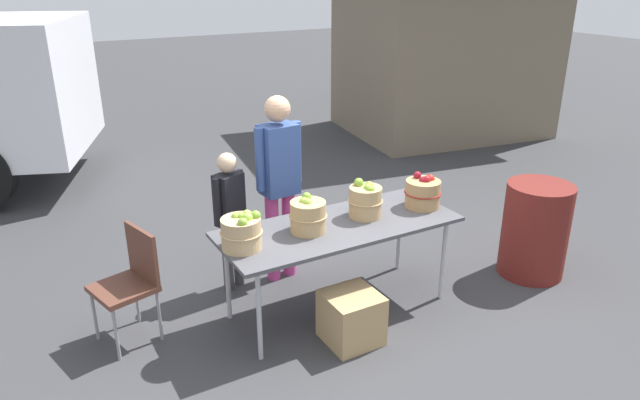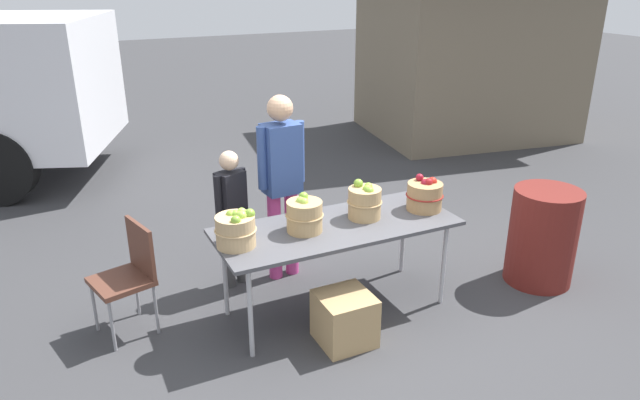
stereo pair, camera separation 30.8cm
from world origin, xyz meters
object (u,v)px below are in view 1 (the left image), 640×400
Objects in this scene: trash_barrel at (535,230)px; produce_crate at (351,317)px; child_customer at (230,211)px; folding_chair at (131,277)px; market_table at (339,230)px; apple_basket_green_0 at (242,232)px; apple_basket_red_0 at (423,192)px; apple_basket_green_2 at (365,201)px; apple_basket_green_1 at (308,215)px; vendor_adult at (279,175)px.

produce_crate is (-1.98, -0.06, -0.23)m from trash_barrel.
child_customer is 0.99m from folding_chair.
apple_basket_green_0 reaches higher than market_table.
apple_basket_red_0 reaches higher than produce_crate.
folding_chair reaches higher than trash_barrel.
folding_chair is at bearing 166.89° from trash_barrel.
apple_basket_green_0 is 0.99× the size of apple_basket_green_2.
market_table is 2.21× the size of folding_chair.
apple_basket_green_2 is 1.14m from child_customer.
apple_basket_green_1 is 0.82m from produce_crate.
apple_basket_green_2 is 1.68m from trash_barrel.
trash_barrel is at bearing -7.70° from apple_basket_green_0.
child_customer is at bearing 140.93° from apple_basket_green_2.
folding_chair is (-1.79, 0.38, -0.38)m from apple_basket_green_2.
produce_crate is at bearing 43.38° from folding_chair.
apple_basket_red_0 is 1.21m from vendor_adult.
market_table is at bearing 0.44° from apple_basket_green_0.
market_table is 0.77m from vendor_adult.
trash_barrel is at bearing 61.89° from folding_chair.
apple_basket_green_1 is 0.24× the size of child_customer.
vendor_adult is at bearing 48.01° from apple_basket_green_0.
apple_basket_green_2 reaches higher than folding_chair.
market_table is at bearing 177.89° from apple_basket_red_0.
produce_crate is (0.12, -0.44, -0.69)m from apple_basket_green_1.
produce_crate is (0.46, -1.17, -0.53)m from child_customer.
child_customer is 2.70m from trash_barrel.
apple_basket_green_0 is at bearing 179.18° from apple_basket_red_0.
apple_basket_green_2 is 0.93m from produce_crate.
apple_basket_red_0 reaches higher than trash_barrel.
market_table is 4.88× the size of produce_crate.
child_customer is (0.20, 0.75, -0.16)m from apple_basket_green_0.
apple_basket_green_2 reaches higher than apple_basket_green_1.
apple_basket_red_0 is at bearing 137.45° from vendor_adult.
apple_basket_red_0 is at bearing 128.52° from child_customer.
trash_barrel is (2.00, -1.07, -0.54)m from vendor_adult.
apple_basket_red_0 is 0.19× the size of vendor_adult.
apple_basket_green_0 is 1.04m from produce_crate.
child_customer reaches higher than folding_chair.
apple_basket_green_0 is at bearing 44.29° from folding_chair.
apple_basket_green_0 is 0.35× the size of folding_chair.
trash_barrel is 2.00m from produce_crate.
vendor_adult reaches higher than child_customer.
apple_basket_green_1 is (-0.27, 0.01, 0.18)m from market_table.
vendor_adult is 1.92× the size of trash_barrel.
vendor_adult is at bearing 152.82° from child_customer.
apple_basket_green_1 is at bearing 57.12° from folding_chair.
market_table is 6.17× the size of apple_basket_red_0.
market_table is 6.36× the size of apple_basket_green_1.
market_table is 1.55× the size of child_customer.
market_table is at bearing 59.66° from folding_chair.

